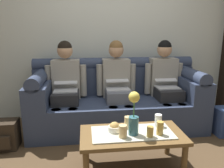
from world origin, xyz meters
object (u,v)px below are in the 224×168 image
object	(u,v)px
person_right	(165,80)
cup_near_right	(123,131)
coffee_table	(132,138)
couch	(117,101)
cup_far_left	(150,132)
cup_far_center	(158,120)
backpack_left	(4,135)
flower_vase	(134,114)
cup_near_left	(160,128)
snack_bowl	(114,128)
cup_far_right	(128,122)
person_middle	(117,81)
person_left	(66,83)

from	to	relation	value
person_right	cup_near_right	xyz separation A→B (m)	(-0.81, -1.14, -0.21)
coffee_table	cup_near_right	size ratio (longest dim) A/B	8.44
couch	cup_far_left	world-z (taller)	couch
cup_far_center	backpack_left	world-z (taller)	cup_far_center
flower_vase	cup_near_left	xyz separation A→B (m)	(0.24, -0.03, -0.14)
snack_bowl	cup_near_left	size ratio (longest dim) A/B	0.95
flower_vase	cup_near_right	xyz separation A→B (m)	(-0.11, -0.05, -0.14)
coffee_table	cup_near_left	xyz separation A→B (m)	(0.25, -0.08, 0.12)
cup_far_right	backpack_left	bearing A→B (deg)	161.40
couch	cup_far_left	xyz separation A→B (m)	(0.14, -1.16, 0.07)
person_middle	cup_near_left	distance (m)	1.17
cup_far_center	cup_far_left	size ratio (longest dim) A/B	1.26
coffee_table	couch	bearing A→B (deg)	90.00
coffee_table	cup_near_left	bearing A→B (deg)	-17.53
person_right	snack_bowl	bearing A→B (deg)	-130.85
person_left	coffee_table	xyz separation A→B (m)	(0.70, -1.04, -0.33)
person_middle	backpack_left	bearing A→B (deg)	-161.24
person_middle	cup_far_center	distance (m)	1.00
cup_near_left	cup_far_center	size ratio (longest dim) A/B	1.02
person_left	cup_far_left	size ratio (longest dim) A/B	12.18
person_middle	cup_near_left	bearing A→B (deg)	-77.50
coffee_table	backpack_left	xyz separation A→B (m)	(-1.40, 0.57, -0.17)
couch	cup_near_left	world-z (taller)	couch
person_middle	coffee_table	bearing A→B (deg)	-90.00
person_middle	cup_near_right	bearing A→B (deg)	-95.47
person_middle	snack_bowl	xyz separation A→B (m)	(-0.17, -1.01, -0.23)
person_right	cup_far_left	distance (m)	1.30
snack_bowl	person_right	bearing A→B (deg)	49.15
snack_bowl	cup_far_right	world-z (taller)	cup_far_right
couch	cup_far_left	size ratio (longest dim) A/B	23.47
coffee_table	backpack_left	bearing A→B (deg)	158.06
cup_near_right	backpack_left	world-z (taller)	cup_near_right
person_right	cup_far_center	distance (m)	1.04
coffee_table	snack_bowl	world-z (taller)	snack_bowl
flower_vase	cup_far_center	size ratio (longest dim) A/B	3.32
person_left	flower_vase	size ratio (longest dim) A/B	2.90
coffee_table	backpack_left	world-z (taller)	coffee_table
person_left	person_right	distance (m)	1.40
person_left	cup_far_right	distance (m)	1.18
person_right	cup_far_left	xyz separation A→B (m)	(-0.56, -1.15, -0.22)
flower_vase	cup_far_left	bearing A→B (deg)	-24.63
coffee_table	snack_bowl	distance (m)	0.20
couch	person_left	xyz separation A→B (m)	(-0.70, -0.00, 0.29)
snack_bowl	cup_near_left	xyz separation A→B (m)	(0.42, -0.11, 0.03)
person_left	coffee_table	distance (m)	1.30
cup_far_left	couch	bearing A→B (deg)	97.11
person_left	snack_bowl	distance (m)	1.16
person_left	cup_far_center	bearing A→B (deg)	-43.34
person_left	cup_far_right	size ratio (longest dim) A/B	10.20
backpack_left	cup_far_center	bearing A→B (deg)	-15.19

